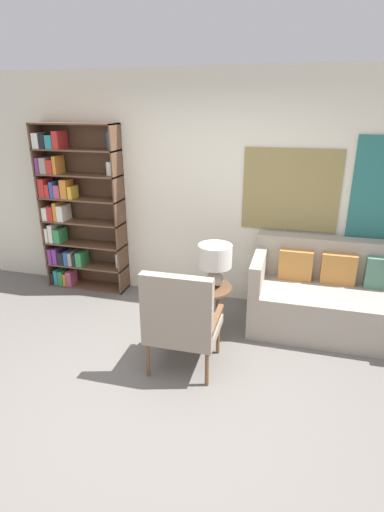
{
  "coord_description": "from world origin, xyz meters",
  "views": [
    {
      "loc": [
        0.97,
        -2.55,
        2.31
      ],
      "look_at": [
        0.01,
        1.03,
        0.9
      ],
      "focal_mm": 28.0,
      "sensor_mm": 36.0,
      "label": 1
    }
  ],
  "objects": [
    {
      "name": "side_table",
      "position": [
        0.15,
        1.07,
        0.51
      ],
      "size": [
        0.53,
        0.53,
        0.57
      ],
      "color": "brown",
      "rests_on": "ground_plane"
    },
    {
      "name": "bookshelf",
      "position": [
        -1.8,
        1.85,
        1.04
      ],
      "size": [
        1.07,
        0.3,
        2.11
      ],
      "color": "brown",
      "rests_on": "ground_plane"
    },
    {
      "name": "couch",
      "position": [
        1.47,
        1.58,
        0.36
      ],
      "size": [
        1.78,
        0.88,
        0.94
      ],
      "color": "#9E9384",
      "rests_on": "ground_plane"
    },
    {
      "name": "table_lamp",
      "position": [
        0.23,
        1.11,
        0.85
      ],
      "size": [
        0.34,
        0.34,
        0.44
      ],
      "color": "#A59E93",
      "rests_on": "side_table"
    },
    {
      "name": "armchair",
      "position": [
        0.08,
        0.38,
        0.56
      ],
      "size": [
        0.64,
        0.59,
        1.01
      ],
      "color": "brown",
      "rests_on": "ground_plane"
    },
    {
      "name": "wall_back",
      "position": [
        0.05,
        2.03,
        1.35
      ],
      "size": [
        6.4,
        0.08,
        2.7
      ],
      "color": "silver",
      "rests_on": "ground_plane"
    },
    {
      "name": "ground_plane",
      "position": [
        0.0,
        0.0,
        0.0
      ],
      "size": [
        14.0,
        14.0,
        0.0
      ],
      "primitive_type": "plane",
      "color": "#66605B"
    }
  ]
}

